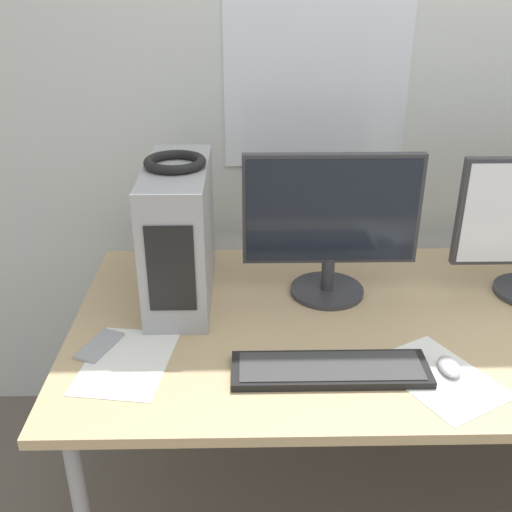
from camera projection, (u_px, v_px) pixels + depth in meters
name	position (u px, v px, depth m)	size (l,w,h in m)	color
wall_back	(482.00, 59.00, 1.98)	(8.00, 0.07, 2.70)	silver
pc_tower	(179.00, 234.00, 1.75)	(0.18, 0.46, 0.41)	#9E9EA3
headphones	(175.00, 162.00, 1.65)	(0.17, 0.17, 0.03)	black
monitor_main	(331.00, 222.00, 1.74)	(0.52, 0.22, 0.44)	#333338
keyboard	(330.00, 369.00, 1.48)	(0.49, 0.14, 0.02)	black
mouse	(449.00, 367.00, 1.49)	(0.05, 0.09, 0.02)	#B2B2B7
cell_phone	(100.00, 346.00, 1.58)	(0.11, 0.16, 0.01)	#99999E
paper_sheet_left	(439.00, 377.00, 1.47)	(0.33, 0.36, 0.00)	white
paper_sheet_front	(127.00, 362.00, 1.52)	(0.25, 0.32, 0.00)	white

